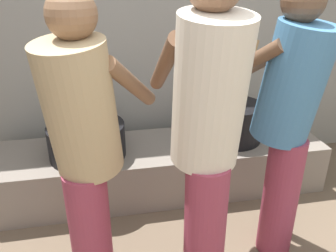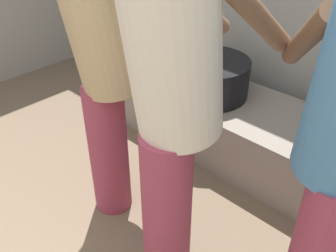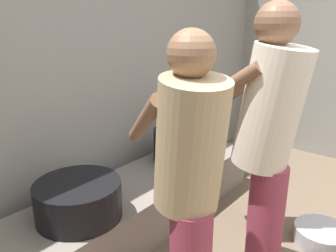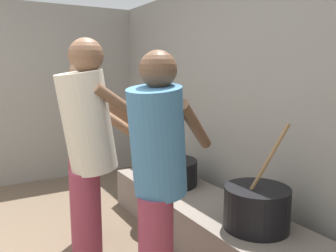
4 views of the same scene
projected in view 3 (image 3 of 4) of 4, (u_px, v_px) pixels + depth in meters
The scene contains 8 objects.
block_enclosure_rear at pixel (84, 76), 2.60m from camera, with size 5.26×0.20×2.25m, color gray.
hearth_ledge at pixel (137, 204), 2.57m from camera, with size 2.41×0.60×0.37m, color slate.
cooking_pot_main at pixel (179, 145), 2.88m from camera, with size 0.44×0.44×0.74m.
cooking_pot_secondary at pixel (79, 200), 2.06m from camera, with size 0.53×0.53×0.23m.
cook_in_tan_shirt at pixel (189, 180), 1.49m from camera, with size 0.60×0.71×1.51m.
cook_in_cream_shirt at pixel (267, 139), 1.77m from camera, with size 0.35×0.68×1.63m.
cook_in_blue_shirt at pixel (265, 121), 2.30m from camera, with size 0.63×0.71×1.54m.
metal_mixing_bowl at pixel (321, 236), 2.40m from camera, with size 0.38×0.38×0.12m, color #B7B7BC.
Camera 3 is at (-1.59, 0.20, 1.53)m, focal length 35.83 mm.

